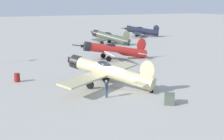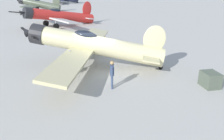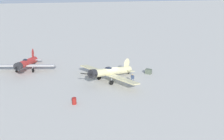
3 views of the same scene
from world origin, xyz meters
TOP-DOWN VIEW (x-y plane):
  - ground_plane at (0.00, 0.00)m, footprint 400.00×400.00m
  - airplane_foreground at (-0.43, -0.26)m, footprint 10.15×12.03m
  - airplane_mid_apron at (-14.85, 8.82)m, footprint 11.46×11.57m
  - airplane_far_line at (-32.26, 18.07)m, footprint 9.58×9.93m
  - ground_crew_mechanic at (2.98, -2.29)m, footprint 0.45×0.51m
  - equipment_crate at (7.34, 1.37)m, footprint 1.40×1.37m

SIDE VIEW (x-z plane):
  - ground_plane at x=0.00m, z-range 0.00..0.00m
  - equipment_crate at x=7.34m, z-range 0.00..0.88m
  - ground_crew_mechanic at x=2.98m, z-range 0.17..1.80m
  - airplane_mid_apron at x=-14.85m, z-range -0.18..3.07m
  - airplane_far_line at x=-32.26m, z-range -0.11..3.02m
  - airplane_foreground at x=-0.43m, z-range 0.02..3.18m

